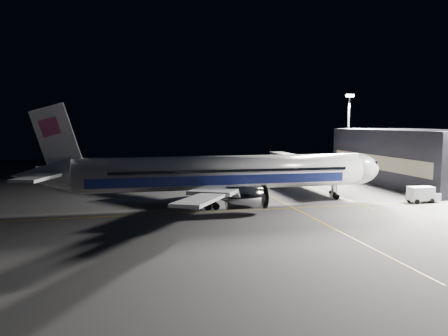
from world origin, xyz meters
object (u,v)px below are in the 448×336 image
Objects in this scene: airliner at (218,173)px; jet_bridge at (304,164)px; safety_cone_c at (228,198)px; service_truck at (423,194)px; safety_cone_a at (208,190)px; floodlight_mast_north at (349,127)px; safety_cone_b at (234,189)px; baggage_tug at (215,181)px.

jet_bridge is at bearing 38.04° from airliner.
jet_bridge is at bearing 34.74° from safety_cone_c.
service_truck is at bearing -18.46° from safety_cone_c.
jet_bridge is at bearing 11.61° from safety_cone_a.
safety_cone_a is at bearing -155.29° from floodlight_mast_north.
service_truck is 10.23× the size of safety_cone_b.
airliner reaches higher than safety_cone_b.
jet_bridge is 25.04m from safety_cone_c.
floodlight_mast_north is 40.58m from service_truck.
safety_cone_b is (6.22, 14.00, -4.90)m from airliner.
airliner is 6.92m from safety_cone_c.
baggage_tug is 4.96× the size of safety_cone_a.
baggage_tug is at bearing 69.38° from safety_cone_a.
safety_cone_b is at bearing 66.03° from airliner.
safety_cone_c is at bearing -78.71° from safety_cone_a.
airliner is 1.79× the size of jet_bridge.
floodlight_mast_north is at bearing 27.30° from safety_cone_b.
floodlight_mast_north is 45.84m from safety_cone_a.
service_truck is 10.52× the size of safety_cone_c.
safety_cone_a is (0.91, 13.50, -4.88)m from airliner.
jet_bridge is 23.04m from safety_cone_a.
safety_cone_b reaches higher than safety_cone_c.
floodlight_mast_north is at bearing 37.91° from airliner.
safety_cone_a is (-40.17, -18.49, -12.09)m from floodlight_mast_north.
airliner reaches higher than jet_bridge.
baggage_tug reaches higher than safety_cone_c.
safety_cone_c is (2.80, 4.00, -4.90)m from airliner.
floodlight_mast_north is at bearing 24.71° from safety_cone_a.
baggage_tug is (3.82, 21.25, -4.32)m from airliner.
safety_cone_b is (-28.09, 20.52, -1.21)m from service_truck.
jet_bridge is at bearing 113.61° from service_truck.
airliner is 2.97× the size of floodlight_mast_north.
floodlight_mast_north reaches higher than safety_cone_a.
baggage_tug is at bearing -163.93° from floodlight_mast_north.
airliner is at bearing -141.96° from jet_bridge.
baggage_tug is 5.19× the size of safety_cone_b.
safety_cone_a is 1.08× the size of safety_cone_c.
airliner reaches higher than service_truck.
floodlight_mast_north is at bearing 37.74° from jet_bridge.
jet_bridge is 12.46× the size of baggage_tug.
service_truck reaches higher than safety_cone_c.
safety_cone_b is (2.40, -7.25, -0.58)m from baggage_tug.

